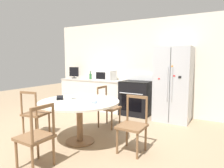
# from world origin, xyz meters

# --- Properties ---
(ground_plane) EXTENTS (14.00, 14.00, 0.00)m
(ground_plane) POSITION_xyz_m (0.00, 0.00, 0.00)
(ground_plane) COLOR #9E8466
(back_wall) EXTENTS (5.20, 0.10, 2.60)m
(back_wall) POSITION_xyz_m (0.00, 2.65, 1.30)
(back_wall) COLOR silver
(back_wall) RESTS_ON ground_plane
(kitchen_counter) EXTENTS (2.07, 0.64, 0.90)m
(kitchen_counter) POSITION_xyz_m (-1.18, 2.29, 0.45)
(kitchen_counter) COLOR silver
(kitchen_counter) RESTS_ON ground_plane
(refrigerator) EXTENTS (0.83, 0.74, 1.80)m
(refrigerator) POSITION_xyz_m (1.24, 2.22, 0.90)
(refrigerator) COLOR #B2B5BA
(refrigerator) RESTS_ON ground_plane
(oven_range) EXTENTS (0.78, 0.68, 1.08)m
(oven_range) POSITION_xyz_m (0.25, 2.26, 0.47)
(oven_range) COLOR black
(oven_range) RESTS_ON ground_plane
(microwave) EXTENTS (0.54, 0.39, 0.28)m
(microwave) POSITION_xyz_m (-0.73, 2.27, 1.04)
(microwave) COLOR white
(microwave) RESTS_ON kitchen_counter
(countertop_tv) EXTENTS (0.35, 0.16, 0.36)m
(countertop_tv) POSITION_xyz_m (-1.96, 2.31, 1.09)
(countertop_tv) COLOR black
(countertop_tv) RESTS_ON kitchen_counter
(counter_bottle) EXTENTS (0.08, 0.08, 0.25)m
(counter_bottle) POSITION_xyz_m (-1.29, 2.29, 0.99)
(counter_bottle) COLOR #2D6B38
(counter_bottle) RESTS_ON kitchen_counter
(dining_table) EXTENTS (1.43, 1.43, 0.76)m
(dining_table) POSITION_xyz_m (0.09, 0.03, 0.65)
(dining_table) COLOR beige
(dining_table) RESTS_ON ground_plane
(dining_chair_far) EXTENTS (0.43, 0.43, 0.90)m
(dining_chair_far) POSITION_xyz_m (0.10, 1.02, 0.43)
(dining_chair_far) COLOR brown
(dining_chair_far) RESTS_ON ground_plane
(dining_chair_right) EXTENTS (0.43, 0.43, 0.90)m
(dining_chair_right) POSITION_xyz_m (1.08, 0.15, 0.43)
(dining_chair_right) COLOR brown
(dining_chair_right) RESTS_ON ground_plane
(dining_chair_near) EXTENTS (0.44, 0.44, 0.90)m
(dining_chair_near) POSITION_xyz_m (0.13, -0.96, 0.43)
(dining_chair_near) COLOR brown
(dining_chair_near) RESTS_ON ground_plane
(dining_chair_left) EXTENTS (0.48, 0.48, 0.90)m
(dining_chair_left) POSITION_xyz_m (-0.88, -0.14, 0.43)
(dining_chair_left) COLOR brown
(dining_chair_left) RESTS_ON ground_plane
(candle_glass) EXTENTS (0.08, 0.08, 0.09)m
(candle_glass) POSITION_xyz_m (0.10, 0.04, 0.80)
(candle_glass) COLOR silver
(candle_glass) RESTS_ON dining_table
(folded_napkin) EXTENTS (0.19, 0.14, 0.05)m
(folded_napkin) POSITION_xyz_m (0.41, 0.02, 0.79)
(folded_napkin) COLOR #A3BCDB
(folded_napkin) RESTS_ON dining_table
(wallet) EXTENTS (0.17, 0.17, 0.07)m
(wallet) POSITION_xyz_m (-0.29, -0.06, 0.79)
(wallet) COLOR black
(wallet) RESTS_ON dining_table
(mail_stack) EXTENTS (0.34, 0.37, 0.02)m
(mail_stack) POSITION_xyz_m (-0.18, 0.26, 0.77)
(mail_stack) COLOR white
(mail_stack) RESTS_ON dining_table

